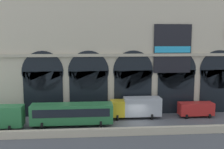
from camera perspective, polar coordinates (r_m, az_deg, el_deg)
The scene contains 6 objects.
ground_plane at distance 39.94m, azimuth 5.40°, elevation -9.97°, with size 200.00×200.00×0.00m, color #54565B.
quay_parapet_wall at distance 35.60m, azimuth 6.73°, elevation -11.41°, with size 90.00×0.70×0.94m, color beige.
station_building at distance 45.18m, azimuth 4.00°, elevation 6.22°, with size 42.77×4.78×22.67m.
bus_midwest at distance 38.50m, azimuth -8.20°, elevation -7.92°, with size 11.00×3.25×3.10m.
box_truck_center at distance 42.09m, azimuth 5.00°, elevation -6.63°, with size 7.50×2.91×3.12m.
van_mideast at distance 44.56m, azimuth 16.79°, elevation -6.74°, with size 5.20×2.48×2.20m.
Camera 1 is at (-6.94, -37.44, 12.05)m, focal length 44.64 mm.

